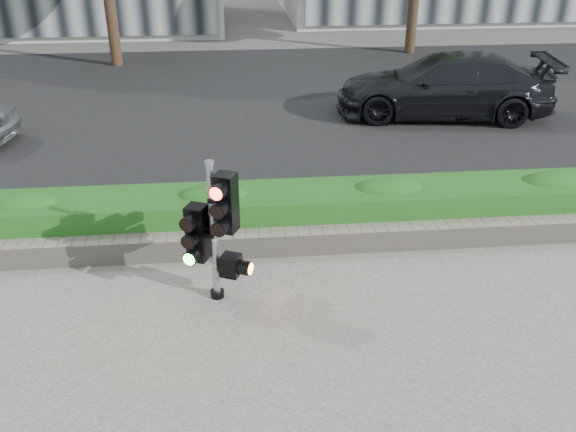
{
  "coord_description": "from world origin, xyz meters",
  "views": [
    {
      "loc": [
        -0.89,
        -5.85,
        4.55
      ],
      "look_at": [
        -0.26,
        0.6,
        1.28
      ],
      "focal_mm": 38.0,
      "sensor_mm": 36.0,
      "label": 1
    }
  ],
  "objects": [
    {
      "name": "road",
      "position": [
        0.0,
        10.0,
        0.01
      ],
      "size": [
        60.0,
        13.0,
        0.02
      ],
      "primitive_type": "cube",
      "color": "black",
      "rests_on": "ground"
    },
    {
      "name": "hedge",
      "position": [
        0.0,
        2.55,
        0.37
      ],
      "size": [
        12.0,
        1.0,
        0.68
      ],
      "primitive_type": "cube",
      "color": "green",
      "rests_on": "sidewalk"
    },
    {
      "name": "ground",
      "position": [
        0.0,
        0.0,
        0.0
      ],
      "size": [
        120.0,
        120.0,
        0.0
      ],
      "primitive_type": "plane",
      "color": "#51514C",
      "rests_on": "ground"
    },
    {
      "name": "curb",
      "position": [
        0.0,
        3.15,
        0.06
      ],
      "size": [
        60.0,
        0.25,
        0.12
      ],
      "primitive_type": "cube",
      "color": "gray",
      "rests_on": "ground"
    },
    {
      "name": "stone_wall",
      "position": [
        0.0,
        1.9,
        0.2
      ],
      "size": [
        12.0,
        0.32,
        0.34
      ],
      "primitive_type": "cube",
      "color": "gray",
      "rests_on": "sidewalk"
    },
    {
      "name": "traffic_signal",
      "position": [
        -1.13,
        0.85,
        1.08
      ],
      "size": [
        0.7,
        0.6,
        1.89
      ],
      "rotation": [
        0.0,
        0.0,
        -0.43
      ],
      "color": "black",
      "rests_on": "sidewalk"
    },
    {
      "name": "car_dark",
      "position": [
        4.23,
        8.2,
        0.76
      ],
      "size": [
        5.36,
        2.84,
        1.48
      ],
      "primitive_type": "imported",
      "rotation": [
        0.0,
        0.0,
        -1.73
      ],
      "color": "black",
      "rests_on": "road"
    }
  ]
}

